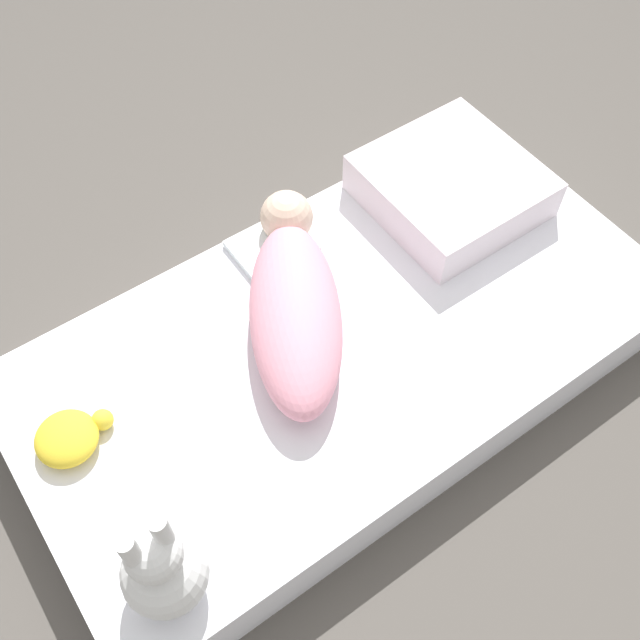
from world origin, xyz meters
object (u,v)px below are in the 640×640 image
Objects in this scene: bunny_plush at (162,568)px; swaddled_baby at (294,302)px; turtle_plush at (70,437)px; pillow at (451,186)px.

swaddled_baby is at bearing 34.99° from bunny_plush.
swaddled_baby is at bearing -0.61° from turtle_plush.
pillow is at bearing 3.77° from turtle_plush.
swaddled_baby is 3.57× the size of turtle_plush.
bunny_plush reaches higher than turtle_plush.
turtle_plush is at bearing 119.29° from swaddled_baby.
bunny_plush is at bearing 154.89° from swaddled_baby.
pillow is (0.52, 0.08, -0.01)m from swaddled_baby.
bunny_plush reaches higher than swaddled_baby.
bunny_plush is 1.81× the size of turtle_plush.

